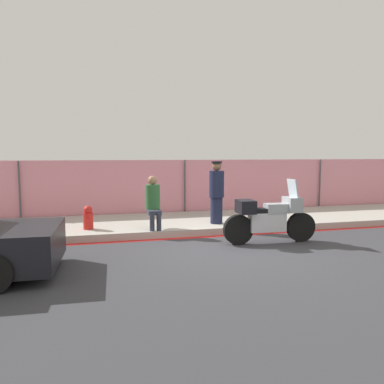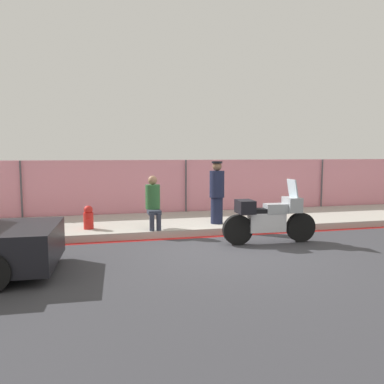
# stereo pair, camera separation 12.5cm
# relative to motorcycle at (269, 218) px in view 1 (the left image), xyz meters

# --- Properties ---
(ground_plane) EXTENTS (120.00, 120.00, 0.00)m
(ground_plane) POSITION_rel_motorcycle_xyz_m (-1.06, -0.33, -0.60)
(ground_plane) COLOR #38383D
(sidewalk) EXTENTS (37.09, 2.97, 0.18)m
(sidewalk) POSITION_rel_motorcycle_xyz_m (-1.06, 2.54, -0.51)
(sidewalk) COLOR #ADA89E
(sidewalk) RESTS_ON ground_plane
(curb_paint_stripe) EXTENTS (37.09, 0.18, 0.01)m
(curb_paint_stripe) POSITION_rel_motorcycle_xyz_m (-1.06, 0.97, -0.59)
(curb_paint_stripe) COLOR red
(curb_paint_stripe) RESTS_ON ground_plane
(storefront_fence) EXTENTS (35.24, 0.17, 1.87)m
(storefront_fence) POSITION_rel_motorcycle_xyz_m (-1.06, 4.12, 0.34)
(storefront_fence) COLOR pink
(storefront_fence) RESTS_ON ground_plane
(motorcycle) EXTENTS (2.24, 0.55, 1.48)m
(motorcycle) POSITION_rel_motorcycle_xyz_m (0.00, 0.00, 0.00)
(motorcycle) COLOR black
(motorcycle) RESTS_ON ground_plane
(officer_standing) EXTENTS (0.40, 0.40, 1.69)m
(officer_standing) POSITION_rel_motorcycle_xyz_m (-0.71, 1.75, 0.44)
(officer_standing) COLOR #191E38
(officer_standing) RESTS_ON sidewalk
(person_seated_on_curb) EXTENTS (0.37, 0.68, 1.33)m
(person_seated_on_curb) POSITION_rel_motorcycle_xyz_m (-2.48, 1.53, 0.32)
(person_seated_on_curb) COLOR #2D3342
(person_seated_on_curb) RESTS_ON sidewalk
(fire_hydrant) EXTENTS (0.25, 0.31, 0.59)m
(fire_hydrant) POSITION_rel_motorcycle_xyz_m (-4.08, 1.79, -0.13)
(fire_hydrant) COLOR red
(fire_hydrant) RESTS_ON sidewalk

